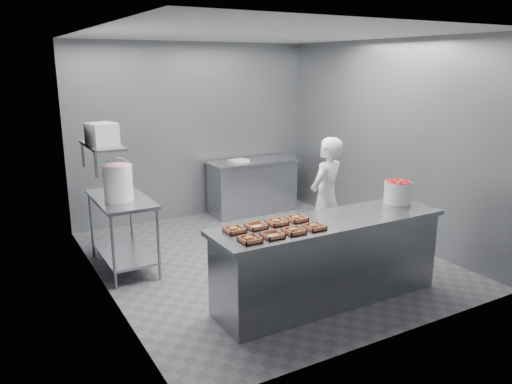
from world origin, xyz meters
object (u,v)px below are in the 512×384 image
Objects in this scene: tray_5 at (256,226)px; tray_0 at (250,239)px; service_counter at (329,260)px; tray_2 at (294,231)px; tray_6 at (277,222)px; appliance at (102,134)px; tray_4 at (234,230)px; back_counter at (253,186)px; strawberry_tub at (398,191)px; tray_7 at (297,218)px; tray_3 at (314,227)px; worker at (326,198)px; glaze_bucket at (118,182)px; tray_1 at (273,235)px; prep_table at (122,222)px.

tray_0 is at bearing -128.29° from tray_5.
service_counter is 0.74m from tray_2.
tray_6 is 0.57× the size of appliance.
back_counter is at bearing 57.98° from tray_4.
strawberry_tub is at bearing 7.26° from service_counter.
service_counter is at bearing -25.98° from tray_7.
appliance reaches higher than tray_3.
worker is (1.79, 1.21, -0.14)m from tray_0.
tray_7 is at bearing -111.44° from back_counter.
appliance is at bearing 148.99° from glaze_bucket.
tray_2 is at bearing -0.00° from tray_1.
tray_1 is 0.39m from tray_4.
tray_6 is 0.12× the size of worker.
appliance is (-2.90, 1.78, 0.65)m from strawberry_tub.
tray_7 is at bearing -0.00° from tray_5.
tray_2 is (1.09, -2.10, 0.33)m from prep_table.
prep_table and back_counter have the same top height.
tray_4 is at bearing 147.33° from tray_2.
worker is at bearing -20.40° from prep_table.
service_counter is 13.88× the size of tray_0.
tray_1 is 0.37× the size of glaze_bucket.
service_counter is at bearing -57.54° from appliance.
strawberry_tub is at bearing 7.84° from tray_0.
tray_3 is 0.57× the size of appliance.
prep_table is (-1.65, 1.95, 0.14)m from service_counter.
tray_0 is 0.12× the size of worker.
tray_5 is at bearing -70.83° from appliance.
glaze_bucket is 0.59m from appliance.
tray_0 and tray_3 have the same top height.
tray_0 is at bearing -80.30° from appliance.
glaze_bucket reaches higher than tray_0.
tray_2 is at bearing -90.00° from tray_6.
tray_5 is at bearing 169.01° from service_counter.
appliance is (-1.82, 1.92, 1.23)m from service_counter.
back_counter is at bearing 61.33° from tray_5.
tray_0 is at bearing 180.00° from tray_2.
tray_7 is at bearing 0.00° from tray_4.
worker reaches higher than tray_1.
tray_0 is at bearing -71.80° from glaze_bucket.
tray_4 is 1.82m from glaze_bucket.
prep_table is 2.39m from tray_2.
strawberry_tub reaches higher than tray_2.
service_counter is at bearing 10.98° from tray_1.
glaze_bucket is at bearing 118.04° from tray_5.
tray_3 is at bearing -168.21° from strawberry_tub.
tray_1 and tray_5 have the same top height.
prep_table is 3.88× the size of strawberry_tub.
appliance is at bearing -41.98° from worker.
tray_0 is at bearing -119.63° from back_counter.
tray_6 is (0.48, 0.00, 0.00)m from tray_4.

